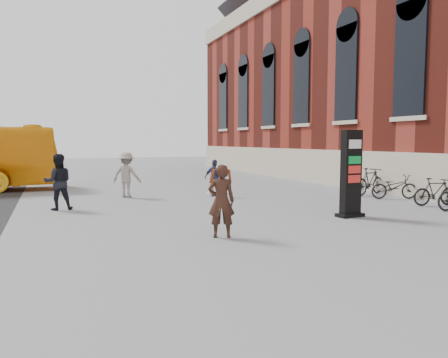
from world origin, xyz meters
name	(u,v)px	position (x,y,z in m)	size (l,w,h in m)	color
ground	(225,235)	(0.00, 0.00, 0.00)	(100.00, 100.00, 0.00)	#9E9EA3
info_pylon	(351,174)	(4.44, 1.03, 1.29)	(0.86, 0.49, 2.58)	black
woman	(221,200)	(-0.15, -0.14, 0.88)	(0.79, 0.75, 1.72)	#321C14
pedestrian_a	(58,182)	(-3.63, 5.64, 0.92)	(0.90, 0.70, 1.84)	black
pedestrian_b	(127,175)	(-1.02, 8.08, 0.91)	(1.17, 0.67, 1.81)	gray
pedestrian_c	(215,178)	(2.37, 7.02, 0.75)	(0.88, 0.37, 1.50)	#313653
bike_5	(435,192)	(8.60, 1.74, 0.49)	(0.46, 1.63, 0.98)	black
bike_6	(394,187)	(8.60, 3.70, 0.47)	(0.63, 1.80, 0.95)	black
bike_7	(370,181)	(8.60, 5.10, 0.57)	(0.54, 1.90, 1.14)	black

